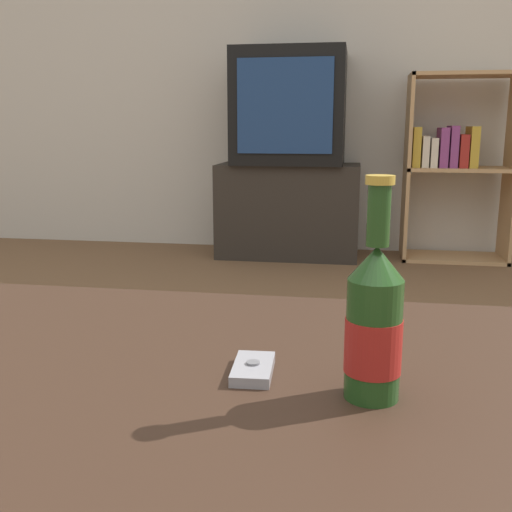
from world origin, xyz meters
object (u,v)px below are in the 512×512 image
Objects in this scene: bookshelf at (453,162)px; beer_bottle at (374,323)px; television at (290,108)px; cell_phone at (253,369)px; tv_stand at (288,210)px.

bookshelf is 2.87m from beer_bottle.
television is 2.41× the size of beer_bottle.
television is at bearing 98.37° from beer_bottle.
bookshelf reaches higher than cell_phone.
cell_phone is at bearing -84.59° from tv_stand.
television is 2.77m from cell_phone.
cell_phone is at bearing 164.06° from beer_bottle.
tv_stand is 0.96m from bookshelf.
television is 6.62× the size of cell_phone.
tv_stand is 0.58m from television.
cell_phone is (0.26, -2.73, -0.41)m from television.
beer_bottle is (0.41, -2.77, 0.26)m from tv_stand.
tv_stand is 2.81m from beer_bottle.
tv_stand is 2.75m from cell_phone.
television reaches higher than bookshelf.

